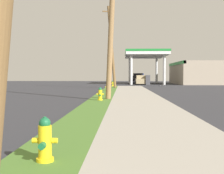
{
  "coord_description": "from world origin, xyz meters",
  "views": [
    {
      "loc": [
        2.04,
        -0.14,
        1.55
      ],
      "look_at": [
        1.32,
        19.9,
        0.75
      ],
      "focal_mm": 47.06,
      "sensor_mm": 36.0,
      "label": 1
    }
  ],
  "objects_px": {
    "utility_pole_midground": "(111,26)",
    "fire_hydrant_second": "(100,95)",
    "truck_black_at_forecourt": "(138,79)",
    "fire_hydrant_third": "(107,87)",
    "fire_hydrant_fourth": "(113,84)",
    "utility_pole_background": "(112,46)",
    "fire_hydrant_nearest": "(45,142)",
    "truck_navy_on_apron": "(138,78)",
    "car_tan_by_near_pump": "(141,80)"
  },
  "relations": [
    {
      "from": "utility_pole_midground",
      "to": "fire_hydrant_second",
      "type": "bearing_deg",
      "value": -122.7
    },
    {
      "from": "fire_hydrant_second",
      "to": "truck_black_at_forecourt",
      "type": "xyz_separation_m",
      "value": [
        4.3,
        40.85,
        0.47
      ]
    },
    {
      "from": "fire_hydrant_third",
      "to": "utility_pole_midground",
      "type": "height_order",
      "value": "utility_pole_midground"
    },
    {
      "from": "fire_hydrant_fourth",
      "to": "truck_black_at_forecourt",
      "type": "distance_m",
      "value": 19.66
    },
    {
      "from": "fire_hydrant_second",
      "to": "utility_pole_background",
      "type": "relative_size",
      "value": 0.08
    },
    {
      "from": "fire_hydrant_second",
      "to": "fire_hydrant_third",
      "type": "bearing_deg",
      "value": 90.72
    },
    {
      "from": "fire_hydrant_second",
      "to": "fire_hydrant_nearest",
      "type": "bearing_deg",
      "value": -90.01
    },
    {
      "from": "fire_hydrant_nearest",
      "to": "truck_navy_on_apron",
      "type": "distance_m",
      "value": 56.41
    },
    {
      "from": "fire_hydrant_third",
      "to": "truck_black_at_forecourt",
      "type": "height_order",
      "value": "truck_black_at_forecourt"
    },
    {
      "from": "fire_hydrant_third",
      "to": "truck_navy_on_apron",
      "type": "relative_size",
      "value": 0.13
    },
    {
      "from": "utility_pole_background",
      "to": "fire_hydrant_fourth",
      "type": "bearing_deg",
      "value": 90.47
    },
    {
      "from": "fire_hydrant_fourth",
      "to": "fire_hydrant_second",
      "type": "bearing_deg",
      "value": -89.94
    },
    {
      "from": "fire_hydrant_third",
      "to": "utility_pole_background",
      "type": "bearing_deg",
      "value": 88.79
    },
    {
      "from": "fire_hydrant_nearest",
      "to": "truck_navy_on_apron",
      "type": "height_order",
      "value": "truck_navy_on_apron"
    },
    {
      "from": "fire_hydrant_second",
      "to": "truck_black_at_forecourt",
      "type": "bearing_deg",
      "value": 83.98
    },
    {
      "from": "fire_hydrant_nearest",
      "to": "fire_hydrant_fourth",
      "type": "xyz_separation_m",
      "value": [
        -0.02,
        33.63,
        0.0
      ]
    },
    {
      "from": "fire_hydrant_nearest",
      "to": "truck_black_at_forecourt",
      "type": "distance_m",
      "value": 52.99
    },
    {
      "from": "car_tan_by_near_pump",
      "to": "fire_hydrant_nearest",
      "type": "bearing_deg",
      "value": -95.59
    },
    {
      "from": "fire_hydrant_fourth",
      "to": "utility_pole_midground",
      "type": "distance_m",
      "value": 21.14
    },
    {
      "from": "fire_hydrant_second",
      "to": "truck_navy_on_apron",
      "type": "xyz_separation_m",
      "value": [
        4.43,
        44.27,
        0.47
      ]
    },
    {
      "from": "utility_pole_background",
      "to": "utility_pole_midground",
      "type": "bearing_deg",
      "value": -87.99
    },
    {
      "from": "utility_pole_midground",
      "to": "truck_navy_on_apron",
      "type": "distance_m",
      "value": 43.66
    },
    {
      "from": "fire_hydrant_nearest",
      "to": "truck_black_at_forecourt",
      "type": "height_order",
      "value": "truck_black_at_forecourt"
    },
    {
      "from": "fire_hydrant_third",
      "to": "fire_hydrant_fourth",
      "type": "relative_size",
      "value": 1.0
    },
    {
      "from": "truck_black_at_forecourt",
      "to": "fire_hydrant_fourth",
      "type": "bearing_deg",
      "value": -102.72
    },
    {
      "from": "utility_pole_midground",
      "to": "truck_black_at_forecourt",
      "type": "bearing_deg",
      "value": 84.69
    },
    {
      "from": "fire_hydrant_nearest",
      "to": "fire_hydrant_second",
      "type": "distance_m",
      "value": 11.96
    },
    {
      "from": "fire_hydrant_second",
      "to": "car_tan_by_near_pump",
      "type": "height_order",
      "value": "car_tan_by_near_pump"
    },
    {
      "from": "fire_hydrant_fourth",
      "to": "car_tan_by_near_pump",
      "type": "xyz_separation_m",
      "value": [
        4.47,
        11.76,
        0.28
      ]
    },
    {
      "from": "utility_pole_background",
      "to": "truck_black_at_forecourt",
      "type": "distance_m",
      "value": 24.06
    },
    {
      "from": "fire_hydrant_third",
      "to": "truck_navy_on_apron",
      "type": "xyz_separation_m",
      "value": [
        4.56,
        33.66,
        0.47
      ]
    },
    {
      "from": "fire_hydrant_third",
      "to": "truck_black_at_forecourt",
      "type": "distance_m",
      "value": 30.57
    },
    {
      "from": "fire_hydrant_second",
      "to": "truck_black_at_forecourt",
      "type": "height_order",
      "value": "truck_black_at_forecourt"
    },
    {
      "from": "fire_hydrant_nearest",
      "to": "truck_black_at_forecourt",
      "type": "xyz_separation_m",
      "value": [
        4.31,
        52.81,
        0.47
      ]
    },
    {
      "from": "fire_hydrant_third",
      "to": "utility_pole_background",
      "type": "xyz_separation_m",
      "value": [
        0.15,
        6.91,
        4.48
      ]
    },
    {
      "from": "fire_hydrant_nearest",
      "to": "utility_pole_midground",
      "type": "relative_size",
      "value": 0.09
    },
    {
      "from": "fire_hydrant_nearest",
      "to": "fire_hydrant_third",
      "type": "distance_m",
      "value": 22.57
    },
    {
      "from": "fire_hydrant_third",
      "to": "car_tan_by_near_pump",
      "type": "distance_m",
      "value": 23.28
    },
    {
      "from": "utility_pole_background",
      "to": "fire_hydrant_nearest",
      "type": "bearing_deg",
      "value": -90.03
    },
    {
      "from": "fire_hydrant_second",
      "to": "fire_hydrant_fourth",
      "type": "height_order",
      "value": "same"
    },
    {
      "from": "fire_hydrant_second",
      "to": "fire_hydrant_fourth",
      "type": "relative_size",
      "value": 1.0
    },
    {
      "from": "fire_hydrant_fourth",
      "to": "fire_hydrant_third",
      "type": "bearing_deg",
      "value": -90.58
    },
    {
      "from": "fire_hydrant_fourth",
      "to": "truck_black_at_forecourt",
      "type": "height_order",
      "value": "truck_black_at_forecourt"
    },
    {
      "from": "car_tan_by_near_pump",
      "to": "utility_pole_midground",
      "type": "bearing_deg",
      "value": -96.75
    },
    {
      "from": "fire_hydrant_nearest",
      "to": "truck_navy_on_apron",
      "type": "relative_size",
      "value": 0.13
    },
    {
      "from": "fire_hydrant_second",
      "to": "utility_pole_background",
      "type": "xyz_separation_m",
      "value": [
        0.01,
        17.52,
        4.48
      ]
    },
    {
      "from": "fire_hydrant_nearest",
      "to": "car_tan_by_near_pump",
      "type": "xyz_separation_m",
      "value": [
        4.45,
        45.39,
        0.28
      ]
    },
    {
      "from": "fire_hydrant_third",
      "to": "truck_black_at_forecourt",
      "type": "bearing_deg",
      "value": 81.65
    },
    {
      "from": "utility_pole_midground",
      "to": "fire_hydrant_third",
      "type": "bearing_deg",
      "value": 94.31
    },
    {
      "from": "fire_hydrant_nearest",
      "to": "fire_hydrant_fourth",
      "type": "distance_m",
      "value": 33.63
    }
  ]
}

